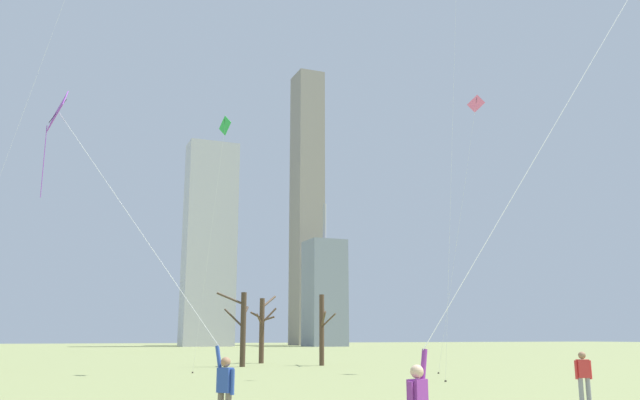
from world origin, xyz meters
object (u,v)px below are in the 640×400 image
(kite_flyer_far_back_yellow, at_px, (514,228))
(distant_kite_drifting_left_green, at_px, (223,141))
(distant_kite_high_overhead_pink, at_px, (473,123))
(distant_kite_low_near_trees_white, at_px, (455,24))
(bystander_far_off_by_trees, at_px, (584,376))
(bare_tree_left_of_center, at_px, (262,327))
(kite_flyer_foreground_right_purple, at_px, (167,292))
(bare_tree_rightmost, at_px, (322,328))
(bare_tree_right_of_center, at_px, (242,326))
(distant_kite_drifting_right_orange, at_px, (64,3))

(kite_flyer_far_back_yellow, relative_size, distant_kite_drifting_left_green, 1.13)
(distant_kite_high_overhead_pink, height_order, distant_kite_low_near_trees_white, distant_kite_low_near_trees_white)
(bystander_far_off_by_trees, xyz_separation_m, bare_tree_left_of_center, (0.51, 34.50, 1.89))
(bystander_far_off_by_trees, height_order, distant_kite_drifting_left_green, distant_kite_drifting_left_green)
(kite_flyer_foreground_right_purple, bearing_deg, distant_kite_high_overhead_pink, 36.80)
(distant_kite_high_overhead_pink, bearing_deg, bare_tree_rightmost, 111.05)
(bare_tree_left_of_center, xyz_separation_m, bare_tree_rightmost, (2.85, -5.57, -0.09))
(bare_tree_left_of_center, bearing_deg, kite_flyer_foreground_right_purple, -110.89)
(kite_flyer_foreground_right_purple, relative_size, bystander_far_off_by_trees, 6.03)
(distant_kite_low_near_trees_white, distance_m, bare_tree_right_of_center, 24.73)
(distant_kite_low_near_trees_white, bearing_deg, distant_kite_drifting_left_green, 141.04)
(distant_kite_high_overhead_pink, height_order, bare_tree_left_of_center, distant_kite_high_overhead_pink)
(kite_flyer_foreground_right_purple, bearing_deg, distant_kite_drifting_left_green, 73.38)
(distant_kite_drifting_right_orange, bearing_deg, bare_tree_right_of_center, 38.05)
(distant_kite_low_near_trees_white, bearing_deg, kite_flyer_foreground_right_purple, -145.77)
(distant_kite_drifting_right_orange, bearing_deg, distant_kite_low_near_trees_white, -18.57)
(kite_flyer_far_back_yellow, relative_size, kite_flyer_foreground_right_purple, 1.75)
(bare_tree_rightmost, bearing_deg, distant_kite_drifting_left_green, -140.64)
(bystander_far_off_by_trees, xyz_separation_m, distant_kite_high_overhead_pink, (8.27, 16.15, 14.13))
(distant_kite_drifting_left_green, distance_m, distant_kite_high_overhead_pink, 15.46)
(distant_kite_high_overhead_pink, bearing_deg, distant_kite_low_near_trees_white, -133.51)
(bystander_far_off_by_trees, distance_m, bare_tree_right_of_center, 29.51)
(distant_kite_low_near_trees_white, bearing_deg, kite_flyer_far_back_yellow, -122.51)
(kite_flyer_foreground_right_purple, relative_size, distant_kite_drifting_right_orange, 0.40)
(distant_kite_drifting_right_orange, xyz_separation_m, bare_tree_rightmost, (19.12, 9.92, -16.95))
(kite_flyer_far_back_yellow, bearing_deg, bare_tree_right_of_center, 82.95)
(kite_flyer_far_back_yellow, height_order, bystander_far_off_by_trees, kite_flyer_far_back_yellow)
(bare_tree_left_of_center, bearing_deg, distant_kite_high_overhead_pink, -67.06)
(kite_flyer_foreground_right_purple, bearing_deg, bare_tree_left_of_center, 69.11)
(bare_tree_right_of_center, bearing_deg, distant_kite_low_near_trees_white, -67.49)
(distant_kite_drifting_right_orange, relative_size, bare_tree_left_of_center, 4.53)
(bare_tree_left_of_center, bearing_deg, distant_kite_low_near_trees_white, -79.79)
(distant_kite_high_overhead_pink, relative_size, bare_tree_left_of_center, 3.14)
(bare_tree_left_of_center, xyz_separation_m, bare_tree_right_of_center, (-3.08, -5.17, -0.01))
(distant_kite_high_overhead_pink, relative_size, distant_kite_low_near_trees_white, 0.74)
(distant_kite_high_overhead_pink, height_order, bare_tree_rightmost, distant_kite_high_overhead_pink)
(bystander_far_off_by_trees, distance_m, distant_kite_high_overhead_pink, 23.00)
(distant_kite_high_overhead_pink, distance_m, bare_tree_right_of_center, 21.02)
(distant_kite_drifting_right_orange, bearing_deg, distant_kite_drifting_left_green, 11.81)
(distant_kite_high_overhead_pink, xyz_separation_m, bare_tree_left_of_center, (-7.77, 18.35, -12.24))
(distant_kite_drifting_left_green, bearing_deg, bare_tree_right_of_center, 65.75)
(distant_kite_drifting_right_orange, xyz_separation_m, bare_tree_right_of_center, (13.18, 10.32, -16.88))
(distant_kite_high_overhead_pink, bearing_deg, bare_tree_right_of_center, 129.46)
(distant_kite_high_overhead_pink, distance_m, bare_tree_rightmost, 18.43)
(distant_kite_drifting_right_orange, bearing_deg, bare_tree_left_of_center, 43.60)
(kite_flyer_foreground_right_purple, distance_m, bare_tree_right_of_center, 30.28)
(bystander_far_off_by_trees, xyz_separation_m, bare_tree_right_of_center, (-2.58, 29.33, 1.88))
(distant_kite_drifting_right_orange, bearing_deg, distant_kite_high_overhead_pink, -6.79)
(kite_flyer_far_back_yellow, xyz_separation_m, distant_kite_low_near_trees_white, (11.44, 17.94, 15.04))
(kite_flyer_far_back_yellow, distance_m, bare_tree_right_of_center, 35.37)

